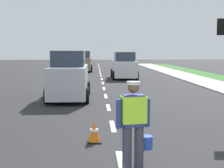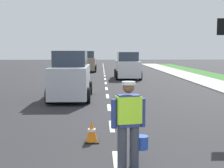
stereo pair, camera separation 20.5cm
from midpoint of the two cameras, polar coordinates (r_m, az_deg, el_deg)
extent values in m
plane|color=#28282B|center=(24.38, -2.16, 0.98)|extent=(96.00, 96.00, 0.00)
cube|color=silver|center=(6.40, 0.77, -14.31)|extent=(0.14, 1.40, 0.01)
cube|color=silver|center=(9.26, -0.51, -7.77)|extent=(0.14, 1.40, 0.01)
cube|color=silver|center=(12.19, -1.16, -4.35)|extent=(0.14, 1.40, 0.01)
cube|color=silver|center=(15.15, -1.55, -2.26)|extent=(0.14, 1.40, 0.01)
cube|color=silver|center=(18.12, -1.81, -0.85)|extent=(0.14, 1.40, 0.01)
cube|color=silver|center=(21.10, -2.00, 0.16)|extent=(0.14, 1.40, 0.01)
cube|color=silver|center=(24.09, -2.15, 0.92)|extent=(0.14, 1.40, 0.01)
cube|color=silver|center=(27.07, -2.26, 1.52)|extent=(0.14, 1.40, 0.01)
cube|color=silver|center=(30.06, -2.35, 1.99)|extent=(0.14, 1.40, 0.01)
cube|color=silver|center=(33.06, -2.42, 2.38)|extent=(0.14, 1.40, 0.01)
cube|color=silver|center=(36.05, -2.48, 2.70)|extent=(0.14, 1.40, 0.01)
cube|color=silver|center=(39.04, -2.53, 2.98)|extent=(0.14, 1.40, 0.01)
cube|color=silver|center=(42.04, -2.58, 3.21)|extent=(0.14, 1.40, 0.01)
cube|color=silver|center=(45.03, -2.62, 3.42)|extent=(0.14, 1.40, 0.01)
cube|color=silver|center=(48.03, -2.65, 3.60)|extent=(0.14, 1.40, 0.01)
cube|color=silver|center=(51.03, -2.68, 3.76)|extent=(0.14, 1.40, 0.01)
cylinder|color=#383D4C|center=(6.01, 1.78, -11.59)|extent=(0.18, 0.18, 0.82)
cylinder|color=#383D4C|center=(6.08, 4.01, -11.41)|extent=(0.18, 0.18, 0.82)
cube|color=navy|center=(5.87, 2.94, -4.88)|extent=(0.44, 0.31, 0.60)
cube|color=#A5EA33|center=(5.86, 2.94, -4.69)|extent=(0.50, 0.36, 0.51)
cylinder|color=navy|center=(5.81, 0.27, -5.50)|extent=(0.11, 0.11, 0.55)
cylinder|color=navy|center=(5.96, 5.53, -5.22)|extent=(0.11, 0.11, 0.55)
sphere|color=brown|center=(5.80, 2.96, -0.61)|extent=(0.22, 0.22, 0.22)
cylinder|color=silver|center=(5.79, 2.97, 0.17)|extent=(0.26, 0.26, 0.06)
cylinder|color=#2347B7|center=(6.21, 5.34, -10.64)|extent=(0.26, 0.26, 0.26)
cube|color=black|center=(7.75, -4.06, -10.53)|extent=(0.36, 0.36, 0.03)
cone|color=orange|center=(7.68, -4.07, -8.66)|extent=(0.30, 0.30, 0.49)
cylinder|color=white|center=(7.67, -4.08, -8.48)|extent=(0.20, 0.20, 0.06)
cube|color=gray|center=(32.60, -5.54, 3.73)|extent=(1.67, 4.20, 1.27)
cube|color=#2D3847|center=(32.67, -5.55, 5.46)|extent=(1.47, 2.31, 0.70)
cylinder|color=black|center=(31.30, -4.06, 2.76)|extent=(0.22, 0.68, 0.68)
cylinder|color=black|center=(31.37, -7.18, 2.74)|extent=(0.22, 0.68, 0.68)
cylinder|color=black|center=(33.89, -3.99, 3.03)|extent=(0.22, 0.68, 0.68)
cylinder|color=black|center=(33.96, -6.88, 3.01)|extent=(0.22, 0.68, 0.68)
cube|color=silver|center=(14.46, -8.29, 0.65)|extent=(1.62, 4.15, 1.34)
cube|color=#2D3847|center=(14.50, -8.32, 4.70)|extent=(1.43, 2.28, 0.70)
cylinder|color=black|center=(13.19, -5.16, -2.09)|extent=(0.22, 0.68, 0.68)
cylinder|color=black|center=(13.36, -12.30, -2.10)|extent=(0.22, 0.68, 0.68)
cylinder|color=black|center=(15.74, -4.84, -0.72)|extent=(0.22, 0.68, 0.68)
cylinder|color=black|center=(15.88, -10.84, -0.75)|extent=(0.22, 0.68, 0.68)
cube|color=silver|center=(24.57, 1.98, 2.86)|extent=(1.72, 4.04, 1.22)
cube|color=#2D3847|center=(24.43, 2.01, 5.09)|extent=(1.51, 2.22, 0.70)
cylinder|color=black|center=(25.79, -0.22, 2.03)|extent=(0.22, 0.68, 0.68)
cylinder|color=black|center=(25.93, 3.67, 2.04)|extent=(0.22, 0.68, 0.68)
cylinder|color=black|center=(23.29, 0.10, 1.57)|extent=(0.22, 0.68, 0.68)
cylinder|color=black|center=(23.46, 4.39, 1.59)|extent=(0.22, 0.68, 0.68)
camera|label=1|loc=(0.10, -90.56, -0.06)|focal=49.65mm
camera|label=2|loc=(0.10, 89.44, 0.06)|focal=49.65mm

